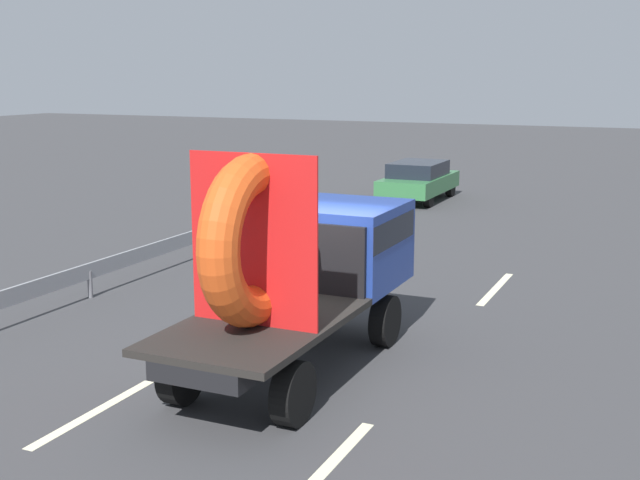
% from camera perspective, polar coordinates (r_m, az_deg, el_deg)
% --- Properties ---
extents(ground_plane, '(120.00, 120.00, 0.00)m').
position_cam_1_polar(ground_plane, '(13.15, -1.85, -8.16)').
color(ground_plane, '#38383A').
extents(flatbed_truck, '(2.02, 5.47, 3.41)m').
position_cam_1_polar(flatbed_truck, '(12.60, -0.78, -1.38)').
color(flatbed_truck, black).
rests_on(flatbed_truck, ground_plane).
extents(distant_sedan, '(1.80, 4.21, 1.37)m').
position_cam_1_polar(distant_sedan, '(29.08, 6.87, 4.19)').
color(distant_sedan, black).
rests_on(distant_sedan, ground_plane).
extents(guardrail, '(0.10, 17.46, 0.71)m').
position_cam_1_polar(guardrail, '(18.67, -11.47, -0.73)').
color(guardrail, gray).
rests_on(guardrail, ground_plane).
extents(lane_dash_left_near, '(0.16, 2.45, 0.01)m').
position_cam_1_polar(lane_dash_left_near, '(11.53, -15.43, -11.48)').
color(lane_dash_left_near, beige).
rests_on(lane_dash_left_near, ground_plane).
extents(lane_dash_left_far, '(0.16, 2.29, 0.01)m').
position_cam_1_polar(lane_dash_left_far, '(18.88, 2.08, -2.01)').
color(lane_dash_left_far, beige).
rests_on(lane_dash_left_far, ground_plane).
extents(lane_dash_right_near, '(0.16, 2.21, 0.01)m').
position_cam_1_polar(lane_dash_right_near, '(9.89, 0.99, -15.06)').
color(lane_dash_right_near, beige).
rests_on(lane_dash_right_near, ground_plane).
extents(lane_dash_right_far, '(0.16, 2.80, 0.01)m').
position_cam_1_polar(lane_dash_right_far, '(17.54, 12.13, -3.32)').
color(lane_dash_right_far, beige).
rests_on(lane_dash_right_far, ground_plane).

